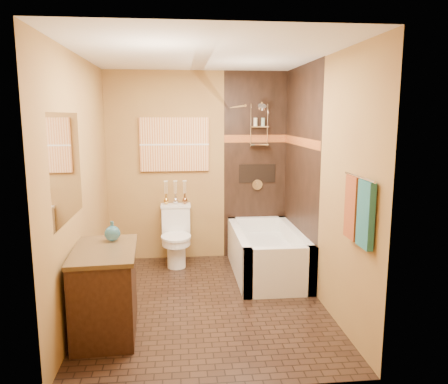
{
  "coord_description": "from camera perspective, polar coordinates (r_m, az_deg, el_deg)",
  "views": [
    {
      "loc": [
        -0.25,
        -4.3,
        1.93
      ],
      "look_at": [
        0.24,
        0.4,
        1.1
      ],
      "focal_mm": 35.0,
      "sensor_mm": 36.0,
      "label": 1
    }
  ],
  "objects": [
    {
      "name": "floor",
      "position": [
        4.72,
        -2.42,
        -14.13
      ],
      "size": [
        3.0,
        3.0,
        0.0
      ],
      "primitive_type": "plane",
      "color": "black",
      "rests_on": "ground"
    },
    {
      "name": "mosaic_band_back",
      "position": [
        5.88,
        4.18,
        6.97
      ],
      "size": [
        0.85,
        0.01,
        0.1
      ],
      "primitive_type": "cube",
      "color": "maroon",
      "rests_on": "alcove_tile_back"
    },
    {
      "name": "curtain_rod",
      "position": [
        5.09,
        1.46,
        11.03
      ],
      "size": [
        0.03,
        1.55,
        0.03
      ],
      "primitive_type": "cylinder",
      "rotation": [
        1.57,
        0.0,
        0.0
      ],
      "color": "silver",
      "rests_on": "wall_back"
    },
    {
      "name": "wall_back",
      "position": [
        5.84,
        -3.42,
        3.32
      ],
      "size": [
        2.4,
        0.02,
        2.5
      ],
      "primitive_type": "cube",
      "color": "#A07D3E",
      "rests_on": "floor"
    },
    {
      "name": "teal_bottle",
      "position": [
        4.16,
        -14.39,
        -4.99
      ],
      "size": [
        0.19,
        0.19,
        0.23
      ],
      "primitive_type": null,
      "rotation": [
        0.0,
        0.0,
        0.41
      ],
      "color": "#286679",
      "rests_on": "vanity"
    },
    {
      "name": "sunset_painting",
      "position": [
        5.79,
        -6.48,
        6.19
      ],
      "size": [
        0.9,
        0.04,
        0.7
      ],
      "primitive_type": "cube",
      "color": "#C8632F",
      "rests_on": "wall_back"
    },
    {
      "name": "vanity_mirror",
      "position": [
        3.88,
        -19.87,
        3.08
      ],
      "size": [
        0.01,
        1.0,
        0.9
      ],
      "primitive_type": "cube",
      "color": "white",
      "rests_on": "wall_left"
    },
    {
      "name": "towel_teal",
      "position": [
        3.5,
        18.02,
        -2.82
      ],
      "size": [
        0.05,
        0.22,
        0.52
      ],
      "primitive_type": "cube",
      "color": "#1D5B60",
      "rests_on": "towel_bar"
    },
    {
      "name": "towel_rust",
      "position": [
        3.74,
        16.42,
        -1.95
      ],
      "size": [
        0.05,
        0.22,
        0.52
      ],
      "primitive_type": "cube",
      "color": "maroon",
      "rests_on": "towel_bar"
    },
    {
      "name": "bud_vases",
      "position": [
        5.77,
        -6.37,
        0.04
      ],
      "size": [
        0.31,
        0.07,
        0.31
      ],
      "color": "gold",
      "rests_on": "toilet"
    },
    {
      "name": "ceiling",
      "position": [
        4.34,
        -2.67,
        17.56
      ],
      "size": [
        3.0,
        3.0,
        0.0
      ],
      "primitive_type": "plane",
      "color": "silver",
      "rests_on": "wall_back"
    },
    {
      "name": "wall_left",
      "position": [
        4.45,
        -18.14,
        0.74
      ],
      "size": [
        0.02,
        3.0,
        2.5
      ],
      "primitive_type": "cube",
      "color": "#A07D3E",
      "rests_on": "floor"
    },
    {
      "name": "wall_front",
      "position": [
        2.89,
        -0.76,
        -3.56
      ],
      "size": [
        2.4,
        0.02,
        2.5
      ],
      "primitive_type": "cube",
      "color": "#A07D3E",
      "rests_on": "floor"
    },
    {
      "name": "mosaic_band_right",
      "position": [
        5.26,
        9.94,
        6.49
      ],
      "size": [
        0.01,
        1.5,
        0.1
      ],
      "primitive_type": "cube",
      "color": "maroon",
      "rests_on": "alcove_tile_right"
    },
    {
      "name": "bathtub",
      "position": [
        5.43,
        5.61,
        -8.37
      ],
      "size": [
        0.8,
        1.5,
        0.55
      ],
      "color": "white",
      "rests_on": "floor"
    },
    {
      "name": "toilet",
      "position": [
        5.73,
        -6.27,
        -5.66
      ],
      "size": [
        0.39,
        0.57,
        0.77
      ],
      "rotation": [
        0.0,
        0.0,
        0.0
      ],
      "color": "white",
      "rests_on": "floor"
    },
    {
      "name": "shower_fixtures",
      "position": [
        5.78,
        4.61,
        7.37
      ],
      "size": [
        0.24,
        0.33,
        1.16
      ],
      "color": "silver",
      "rests_on": "floor"
    },
    {
      "name": "alcove_tile_right",
      "position": [
        5.29,
        9.92,
        2.49
      ],
      "size": [
        0.01,
        1.5,
        2.5
      ],
      "primitive_type": "cube",
      "color": "black",
      "rests_on": "wall_right"
    },
    {
      "name": "towel_bar",
      "position": [
        3.57,
        17.27,
        1.86
      ],
      "size": [
        0.02,
        0.55,
        0.02
      ],
      "primitive_type": "cylinder",
      "rotation": [
        1.57,
        0.0,
        0.0
      ],
      "color": "silver",
      "rests_on": "wall_right"
    },
    {
      "name": "alcove_tile_back",
      "position": [
        5.92,
        4.12,
        3.39
      ],
      "size": [
        0.85,
        0.01,
        2.5
      ],
      "primitive_type": "cube",
      "color": "black",
      "rests_on": "wall_back"
    },
    {
      "name": "wall_right",
      "position": [
        4.59,
        12.6,
        1.26
      ],
      "size": [
        0.02,
        3.0,
        2.5
      ],
      "primitive_type": "cube",
      "color": "#A07D3E",
      "rests_on": "floor"
    },
    {
      "name": "alcove_niche",
      "position": [
        5.93,
        4.35,
        2.42
      ],
      "size": [
        0.5,
        0.01,
        0.25
      ],
      "primitive_type": "cube",
      "color": "black",
      "rests_on": "alcove_tile_back"
    },
    {
      "name": "vanity",
      "position": [
        4.1,
        -15.27,
        -12.35
      ],
      "size": [
        0.59,
        0.91,
        0.78
      ],
      "rotation": [
        0.0,
        0.0,
        0.06
      ],
      "color": "black",
      "rests_on": "floor"
    }
  ]
}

